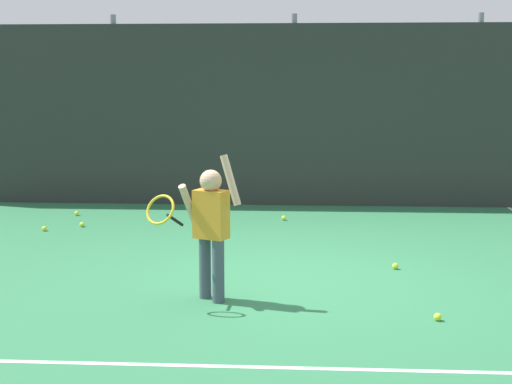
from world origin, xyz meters
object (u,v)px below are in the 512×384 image
object	(u,v)px
tennis_ball_4	(82,225)
tennis_ball_7	(77,213)
tennis_ball_2	(438,317)
tennis_player	(209,222)
tennis_ball_5	(395,266)
tennis_ball_3	(44,229)
tennis_ball_0	(284,218)

from	to	relation	value
tennis_ball_4	tennis_ball_7	distance (m)	0.89
tennis_ball_2	tennis_ball_4	xyz separation A→B (m)	(-4.14, 3.67, 0.00)
tennis_player	tennis_ball_5	xyz separation A→B (m)	(1.84, 1.21, -0.69)
tennis_ball_5	tennis_ball_7	xyz separation A→B (m)	(-4.33, 2.82, 0.00)
tennis_ball_7	tennis_ball_3	bearing A→B (deg)	-94.77
tennis_ball_0	tennis_ball_3	xyz separation A→B (m)	(-3.17, -0.94, 0.00)
tennis_player	tennis_ball_5	world-z (taller)	tennis_player
tennis_ball_2	tennis_ball_7	world-z (taller)	same
tennis_player	tennis_ball_4	distance (m)	3.93
tennis_ball_4	tennis_ball_2	bearing A→B (deg)	-41.55
tennis_ball_0	tennis_ball_4	world-z (taller)	same
tennis_ball_0	tennis_ball_3	size ratio (longest dim) A/B	1.00
tennis_ball_4	tennis_player	bearing A→B (deg)	-56.11
tennis_ball_0	tennis_ball_4	size ratio (longest dim) A/B	1.00
tennis_ball_3	tennis_ball_4	xyz separation A→B (m)	(0.42, 0.30, 0.00)
tennis_ball_3	tennis_ball_4	world-z (taller)	same
tennis_ball_7	tennis_ball_0	bearing A→B (deg)	-3.40
tennis_ball_2	tennis_ball_4	distance (m)	5.53
tennis_player	tennis_ball_3	distance (m)	3.95
tennis_ball_2	tennis_ball_4	size ratio (longest dim) A/B	1.00
tennis_ball_0	tennis_ball_3	bearing A→B (deg)	-163.54
tennis_ball_3	tennis_ball_7	world-z (taller)	same
tennis_ball_2	tennis_ball_3	size ratio (longest dim) A/B	1.00
tennis_ball_4	tennis_ball_5	xyz separation A→B (m)	(4.00, -2.00, 0.00)
tennis_ball_0	tennis_ball_2	size ratio (longest dim) A/B	1.00
tennis_ball_0	tennis_ball_2	xyz separation A→B (m)	(1.39, -4.31, 0.00)
tennis_ball_4	tennis_ball_0	bearing A→B (deg)	13.09
tennis_player	tennis_ball_2	bearing A→B (deg)	12.06
tennis_player	tennis_ball_4	xyz separation A→B (m)	(-2.16, 3.21, -0.69)
tennis_ball_4	tennis_ball_5	world-z (taller)	same
tennis_ball_2	tennis_ball_3	distance (m)	5.67
tennis_ball_5	tennis_ball_7	bearing A→B (deg)	146.90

